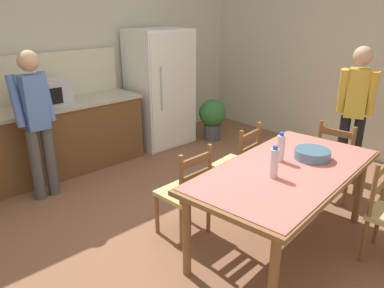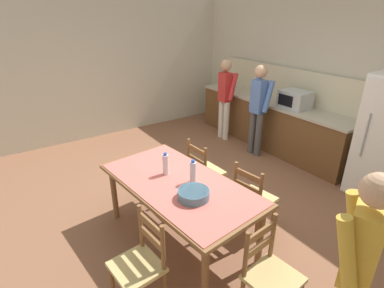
{
  "view_description": "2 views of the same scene",
  "coord_description": "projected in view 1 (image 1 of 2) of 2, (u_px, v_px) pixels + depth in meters",
  "views": [
    {
      "loc": [
        -2.07,
        -2.3,
        2.08
      ],
      "look_at": [
        0.09,
        0.03,
        0.9
      ],
      "focal_mm": 35.0,
      "sensor_mm": 36.0,
      "label": 1
    },
    {
      "loc": [
        2.92,
        -2.17,
        2.5
      ],
      "look_at": [
        0.05,
        -0.22,
        0.94
      ],
      "focal_mm": 28.0,
      "sensor_mm": 36.0,
      "label": 2
    }
  ],
  "objects": [
    {
      "name": "person_at_counter",
      "position": [
        36.0,
        119.0,
        4.03
      ],
      "size": [
        0.42,
        0.29,
        1.66
      ],
      "rotation": [
        0.0,
        0.0,
        1.57
      ],
      "color": "#4C4C4C",
      "rests_on": "ground"
    },
    {
      "name": "serving_bowl",
      "position": [
        312.0,
        153.0,
        3.37
      ],
      "size": [
        0.32,
        0.32,
        0.09
      ],
      "color": "slate",
      "rests_on": "dining_table"
    },
    {
      "name": "chair_side_far_right",
      "position": [
        238.0,
        165.0,
        4.09
      ],
      "size": [
        0.47,
        0.46,
        0.91
      ],
      "rotation": [
        0.0,
        0.0,
        3.28
      ],
      "color": "brown",
      "rests_on": "ground"
    },
    {
      "name": "ground_plane",
      "position": [
        187.0,
        234.0,
        3.62
      ],
      "size": [
        8.32,
        8.32,
        0.0
      ],
      "primitive_type": "plane",
      "color": "brown"
    },
    {
      "name": "microwave",
      "position": [
        48.0,
        94.0,
        4.58
      ],
      "size": [
        0.5,
        0.39,
        0.3
      ],
      "color": "#B2B7BC",
      "rests_on": "kitchen_counter"
    },
    {
      "name": "person_by_table",
      "position": [
        355.0,
        108.0,
        4.46
      ],
      "size": [
        0.37,
        0.47,
        1.65
      ],
      "rotation": [
        0.0,
        0.0,
        3.52
      ],
      "color": "black",
      "rests_on": "ground"
    },
    {
      "name": "chair_side_far_left",
      "position": [
        186.0,
        193.0,
        3.48
      ],
      "size": [
        0.44,
        0.42,
        0.91
      ],
      "rotation": [
        0.0,
        0.0,
        3.19
      ],
      "color": "brown",
      "rests_on": "ground"
    },
    {
      "name": "kitchen_counter",
      "position": [
        10.0,
        150.0,
        4.46
      ],
      "size": [
        3.45,
        0.66,
        0.92
      ],
      "color": "brown",
      "rests_on": "ground"
    },
    {
      "name": "potted_plant",
      "position": [
        212.0,
        116.0,
        6.07
      ],
      "size": [
        0.44,
        0.44,
        0.67
      ],
      "color": "#4C4C51",
      "rests_on": "ground"
    },
    {
      "name": "bottle_near_centre",
      "position": [
        274.0,
        163.0,
        2.98
      ],
      "size": [
        0.07,
        0.07,
        0.27
      ],
      "color": "silver",
      "rests_on": "dining_table"
    },
    {
      "name": "refrigerator",
      "position": [
        160.0,
        89.0,
        5.73
      ],
      "size": [
        0.88,
        0.73,
        1.76
      ],
      "color": "white",
      "rests_on": "ground"
    },
    {
      "name": "bottle_off_centre",
      "position": [
        281.0,
        148.0,
        3.29
      ],
      "size": [
        0.07,
        0.07,
        0.27
      ],
      "color": "silver",
      "rests_on": "dining_table"
    },
    {
      "name": "chair_head_end",
      "position": [
        337.0,
        161.0,
        4.19
      ],
      "size": [
        0.44,
        0.46,
        0.91
      ],
      "rotation": [
        0.0,
        0.0,
        1.68
      ],
      "color": "brown",
      "rests_on": "ground"
    },
    {
      "name": "wall_back",
      "position": [
        52.0,
        56.0,
        4.94
      ],
      "size": [
        6.52,
        0.12,
        2.9
      ],
      "primitive_type": "cube",
      "color": "beige",
      "rests_on": "ground"
    },
    {
      "name": "dining_table",
      "position": [
        286.0,
        176.0,
        3.22
      ],
      "size": [
        2.0,
        1.17,
        0.78
      ],
      "rotation": [
        0.0,
        0.0,
        0.11
      ],
      "color": "brown",
      "rests_on": "ground"
    },
    {
      "name": "wall_right",
      "position": [
        360.0,
        54.0,
        5.2
      ],
      "size": [
        0.12,
        5.2,
        2.9
      ],
      "primitive_type": "cube",
      "color": "beige",
      "rests_on": "ground"
    }
  ]
}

